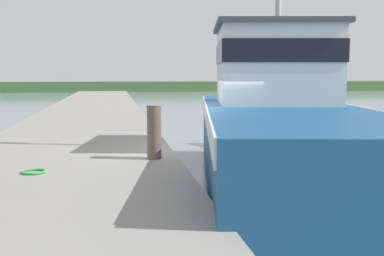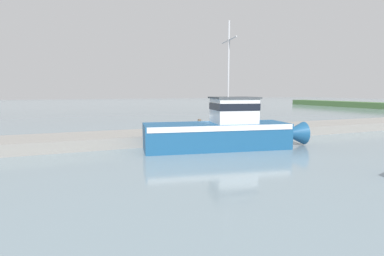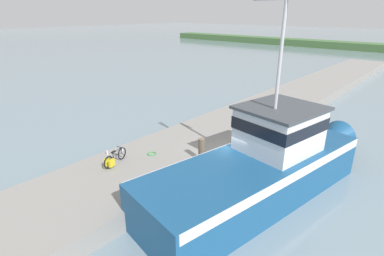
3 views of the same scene
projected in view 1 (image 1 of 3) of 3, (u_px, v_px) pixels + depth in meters
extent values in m
plane|color=gray|center=(199.00, 183.00, 11.83)|extent=(320.00, 320.00, 0.00)
cube|color=gray|center=(68.00, 170.00, 11.28)|extent=(4.92, 80.00, 0.85)
cube|color=#426638|center=(315.00, 86.00, 77.13)|extent=(180.00, 5.00, 1.50)
cube|color=navy|center=(282.00, 149.00, 10.93)|extent=(5.24, 11.29, 1.93)
cone|color=navy|center=(251.00, 121.00, 17.30)|extent=(2.15, 2.24, 1.84)
cube|color=silver|center=(283.00, 115.00, 10.85)|extent=(5.27, 11.08, 0.39)
cube|color=silver|center=(274.00, 66.00, 12.07)|extent=(3.21, 3.45, 1.85)
cube|color=black|center=(274.00, 53.00, 12.03)|extent=(3.28, 3.52, 0.52)
cube|color=#3D4247|center=(275.00, 26.00, 11.96)|extent=(3.47, 3.73, 0.12)
cylinder|color=brown|center=(154.00, 132.00, 10.30)|extent=(0.30, 0.30, 1.15)
torus|color=green|center=(34.00, 172.00, 8.87)|extent=(0.45, 0.45, 0.05)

